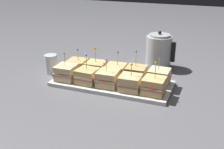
{
  "coord_description": "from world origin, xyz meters",
  "views": [
    {
      "loc": [
        0.47,
        -1.22,
        0.59
      ],
      "look_at": [
        0.0,
        0.0,
        0.06
      ],
      "focal_mm": 45.0,
      "sensor_mm": 36.0,
      "label": 1
    }
  ],
  "objects_px": {
    "sandwich_front_center": "(108,79)",
    "sandwich_front_right": "(130,83)",
    "sandwich_front_far_left": "(66,73)",
    "sandwich_front_far_right": "(154,86)",
    "kettle_steel": "(159,51)",
    "serving_platter": "(112,83)",
    "drinking_glass": "(51,64)",
    "sandwich_back_far_left": "(77,66)",
    "sandwich_back_center": "(116,72)",
    "sandwich_back_far_right": "(159,77)",
    "sandwich_back_right": "(136,74)",
    "sandwich_front_left": "(87,76)",
    "sandwich_back_left": "(96,68)"
  },
  "relations": [
    {
      "from": "sandwich_front_left",
      "to": "sandwich_back_center",
      "type": "height_order",
      "value": "sandwich_front_left"
    },
    {
      "from": "sandwich_back_far_right",
      "to": "sandwich_back_right",
      "type": "bearing_deg",
      "value": -179.27
    },
    {
      "from": "drinking_glass",
      "to": "sandwich_front_far_left",
      "type": "bearing_deg",
      "value": -31.67
    },
    {
      "from": "sandwich_front_center",
      "to": "sandwich_back_left",
      "type": "bearing_deg",
      "value": 135.62
    },
    {
      "from": "sandwich_back_far_right",
      "to": "drinking_glass",
      "type": "height_order",
      "value": "sandwich_back_far_right"
    },
    {
      "from": "sandwich_front_left",
      "to": "sandwich_front_far_right",
      "type": "relative_size",
      "value": 0.97
    },
    {
      "from": "serving_platter",
      "to": "sandwich_front_center",
      "type": "bearing_deg",
      "value": -90.33
    },
    {
      "from": "sandwich_front_far_left",
      "to": "drinking_glass",
      "type": "relative_size",
      "value": 1.38
    },
    {
      "from": "sandwich_front_far_left",
      "to": "sandwich_back_far_left",
      "type": "bearing_deg",
      "value": 86.53
    },
    {
      "from": "sandwich_front_center",
      "to": "sandwich_back_center",
      "type": "bearing_deg",
      "value": 88.41
    },
    {
      "from": "sandwich_back_far_left",
      "to": "kettle_steel",
      "type": "distance_m",
      "value": 0.48
    },
    {
      "from": "sandwich_front_right",
      "to": "sandwich_back_center",
      "type": "height_order",
      "value": "sandwich_back_center"
    },
    {
      "from": "sandwich_back_far_left",
      "to": "drinking_glass",
      "type": "xyz_separation_m",
      "value": [
        -0.15,
        -0.02,
        -0.0
      ]
    },
    {
      "from": "sandwich_front_right",
      "to": "sandwich_back_far_right",
      "type": "xyz_separation_m",
      "value": [
        0.11,
        0.12,
        0.0
      ]
    },
    {
      "from": "sandwich_back_center",
      "to": "drinking_glass",
      "type": "height_order",
      "value": "sandwich_back_center"
    },
    {
      "from": "sandwich_front_far_left",
      "to": "sandwich_front_far_right",
      "type": "height_order",
      "value": "sandwich_front_far_right"
    },
    {
      "from": "sandwich_front_far_right",
      "to": "drinking_glass",
      "type": "relative_size",
      "value": 1.47
    },
    {
      "from": "sandwich_back_far_left",
      "to": "sandwich_back_far_right",
      "type": "height_order",
      "value": "sandwich_back_far_right"
    },
    {
      "from": "sandwich_back_right",
      "to": "sandwich_front_far_left",
      "type": "bearing_deg",
      "value": -161.65
    },
    {
      "from": "sandwich_front_center",
      "to": "sandwich_back_far_left",
      "type": "xyz_separation_m",
      "value": [
        -0.22,
        0.11,
        -0.0
      ]
    },
    {
      "from": "sandwich_front_far_left",
      "to": "sandwich_back_far_left",
      "type": "height_order",
      "value": "sandwich_front_far_left"
    },
    {
      "from": "sandwich_back_left",
      "to": "sandwich_back_far_right",
      "type": "height_order",
      "value": "sandwich_back_left"
    },
    {
      "from": "sandwich_front_far_right",
      "to": "sandwich_front_center",
      "type": "bearing_deg",
      "value": 179.22
    },
    {
      "from": "sandwich_front_right",
      "to": "kettle_steel",
      "type": "height_order",
      "value": "kettle_steel"
    },
    {
      "from": "sandwich_back_center",
      "to": "sandwich_back_far_right",
      "type": "relative_size",
      "value": 0.96
    },
    {
      "from": "sandwich_front_right",
      "to": "sandwich_back_left",
      "type": "relative_size",
      "value": 0.87
    },
    {
      "from": "sandwich_front_left",
      "to": "sandwich_back_left",
      "type": "relative_size",
      "value": 1.0
    },
    {
      "from": "sandwich_front_center",
      "to": "sandwich_back_center",
      "type": "xyz_separation_m",
      "value": [
        0.0,
        0.11,
        -0.0
      ]
    },
    {
      "from": "sandwich_front_left",
      "to": "kettle_steel",
      "type": "xyz_separation_m",
      "value": [
        0.27,
        0.4,
        0.04
      ]
    },
    {
      "from": "serving_platter",
      "to": "drinking_glass",
      "type": "height_order",
      "value": "drinking_glass"
    },
    {
      "from": "sandwich_front_left",
      "to": "sandwich_front_far_right",
      "type": "bearing_deg",
      "value": -0.27
    },
    {
      "from": "sandwich_front_center",
      "to": "sandwich_back_center",
      "type": "height_order",
      "value": "sandwich_back_center"
    },
    {
      "from": "sandwich_front_far_left",
      "to": "sandwich_front_left",
      "type": "xyz_separation_m",
      "value": [
        0.12,
        0.0,
        -0.0
      ]
    },
    {
      "from": "sandwich_front_right",
      "to": "kettle_steel",
      "type": "bearing_deg",
      "value": 83.5
    },
    {
      "from": "sandwich_back_right",
      "to": "drinking_glass",
      "type": "bearing_deg",
      "value": -177.5
    },
    {
      "from": "sandwich_back_far_right",
      "to": "sandwich_front_far_right",
      "type": "bearing_deg",
      "value": -89.39
    },
    {
      "from": "sandwich_front_center",
      "to": "sandwich_front_right",
      "type": "height_order",
      "value": "sandwich_front_center"
    },
    {
      "from": "sandwich_back_right",
      "to": "sandwich_back_far_right",
      "type": "bearing_deg",
      "value": 0.73
    },
    {
      "from": "serving_platter",
      "to": "sandwich_front_right",
      "type": "bearing_deg",
      "value": -27.04
    },
    {
      "from": "sandwich_back_right",
      "to": "sandwich_back_far_right",
      "type": "relative_size",
      "value": 1.05
    },
    {
      "from": "sandwich_back_far_right",
      "to": "sandwich_front_right",
      "type": "bearing_deg",
      "value": -134.07
    },
    {
      "from": "sandwich_back_far_right",
      "to": "sandwich_front_far_left",
      "type": "bearing_deg",
      "value": -165.96
    },
    {
      "from": "sandwich_front_left",
      "to": "kettle_steel",
      "type": "height_order",
      "value": "kettle_steel"
    },
    {
      "from": "sandwich_back_far_left",
      "to": "sandwich_back_right",
      "type": "bearing_deg",
      "value": 0.35
    },
    {
      "from": "sandwich_front_far_right",
      "to": "sandwich_back_center",
      "type": "distance_m",
      "value": 0.25
    },
    {
      "from": "sandwich_front_right",
      "to": "sandwich_back_left",
      "type": "height_order",
      "value": "sandwich_back_left"
    },
    {
      "from": "sandwich_front_right",
      "to": "sandwich_back_far_right",
      "type": "bearing_deg",
      "value": 45.93
    },
    {
      "from": "drinking_glass",
      "to": "sandwich_back_far_left",
      "type": "bearing_deg",
      "value": 7.09
    },
    {
      "from": "sandwich_front_left",
      "to": "sandwich_back_far_right",
      "type": "height_order",
      "value": "same"
    },
    {
      "from": "sandwich_back_right",
      "to": "sandwich_back_far_right",
      "type": "distance_m",
      "value": 0.12
    }
  ]
}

